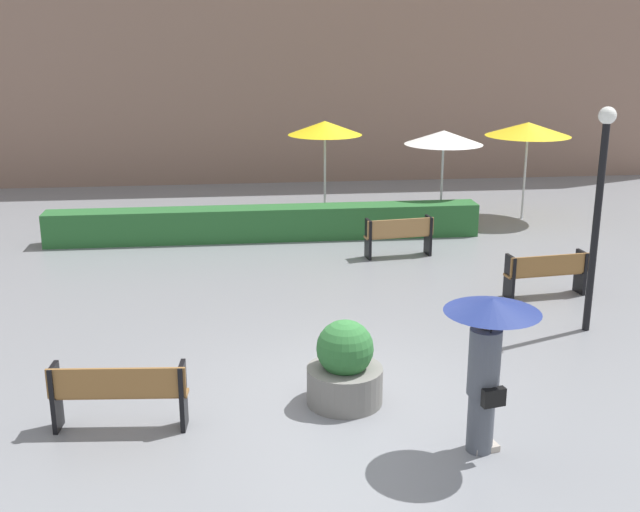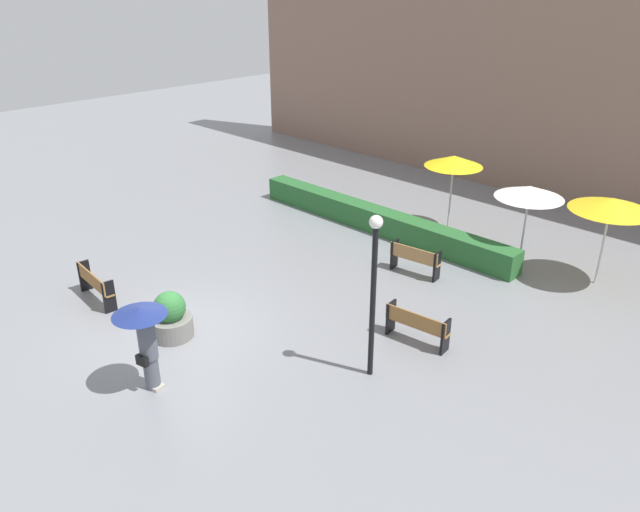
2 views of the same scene
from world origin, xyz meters
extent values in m
plane|color=gray|center=(0.00, 0.00, 0.00)|extent=(60.00, 60.00, 0.00)
cube|color=#9E7242|center=(2.15, 6.64, 0.47)|extent=(1.54, 0.45, 0.04)
cube|color=#9E7242|center=(2.17, 6.49, 0.68)|extent=(1.51, 0.23, 0.39)
cube|color=black|center=(1.46, 6.53, 0.44)|extent=(0.10, 0.36, 0.88)
cube|color=black|center=(2.85, 6.70, 0.44)|extent=(0.10, 0.36, 0.88)
cube|color=olive|center=(-2.95, -0.59, 0.47)|extent=(1.73, 0.37, 0.04)
cube|color=olive|center=(-2.96, -0.72, 0.68)|extent=(1.72, 0.18, 0.39)
cube|color=black|center=(-3.75, -0.54, 0.44)|extent=(0.09, 0.33, 0.88)
cube|color=black|center=(-2.15, -0.68, 0.44)|extent=(0.09, 0.33, 0.88)
cube|color=olive|center=(4.36, 3.72, 0.44)|extent=(1.61, 0.45, 0.04)
cube|color=olive|center=(4.38, 3.57, 0.65)|extent=(1.58, 0.22, 0.38)
cube|color=black|center=(3.64, 3.62, 0.42)|extent=(0.10, 0.37, 0.84)
cube|color=black|center=(5.10, 3.79, 0.42)|extent=(0.10, 0.37, 0.84)
cylinder|color=#4C515B|center=(1.42, -1.64, 0.38)|extent=(0.32, 0.32, 0.75)
cube|color=#B2A599|center=(1.48, -1.63, 0.04)|extent=(0.37, 0.32, 0.08)
cylinder|color=#4C515B|center=(1.42, -1.64, 1.16)|extent=(0.38, 0.38, 0.81)
sphere|color=tan|center=(1.42, -1.64, 1.67)|extent=(0.21, 0.21, 0.21)
cube|color=black|center=(1.48, -1.85, 0.80)|extent=(0.29, 0.16, 0.22)
cylinder|color=black|center=(1.44, -1.74, 1.44)|extent=(0.02, 0.02, 0.90)
cone|color=navy|center=(1.44, -1.74, 1.89)|extent=(1.11, 1.11, 0.16)
cylinder|color=slate|center=(-0.02, -0.22, 0.25)|extent=(1.03, 1.03, 0.51)
sphere|color=#2D6B33|center=(-0.02, -0.22, 0.79)|extent=(0.77, 0.77, 0.77)
cylinder|color=black|center=(4.40, 1.95, 1.73)|extent=(0.12, 0.12, 3.47)
sphere|color=white|center=(4.40, 1.95, 3.59)|extent=(0.28, 0.28, 0.28)
cylinder|color=silver|center=(0.94, 10.16, 1.21)|extent=(0.06, 0.06, 2.42)
cone|color=yellow|center=(0.94, 10.16, 2.42)|extent=(1.90, 1.90, 0.35)
cylinder|color=silver|center=(3.91, 9.62, 1.10)|extent=(0.06, 0.06, 2.21)
cone|color=white|center=(3.91, 9.62, 2.21)|extent=(2.00, 2.00, 0.35)
cylinder|color=silver|center=(6.16, 9.76, 1.18)|extent=(0.06, 0.06, 2.37)
cone|color=yellow|center=(6.16, 9.76, 2.37)|extent=(2.19, 2.19, 0.35)
cube|color=#28602D|center=(-0.70, 8.40, 0.39)|extent=(10.27, 0.70, 0.78)
cube|color=#846656|center=(0.00, 16.00, 5.04)|extent=(28.00, 1.20, 10.07)
camera|label=1|loc=(-1.44, -9.83, 4.94)|focal=44.09mm
camera|label=2|loc=(11.46, -6.84, 8.05)|focal=34.62mm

